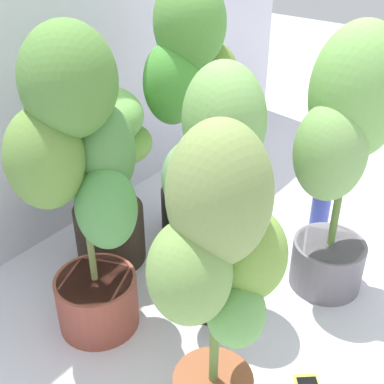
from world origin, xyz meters
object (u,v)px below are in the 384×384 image
at_px(potted_plant_back_center, 104,167).
at_px(potted_plant_front_left, 219,275).
at_px(potted_plant_center, 216,177).
at_px(potted_plant_front_right, 343,150).
at_px(nutrient_bottle, 320,209).
at_px(potted_plant_back_left, 82,178).
at_px(potted_plant_back_right, 191,93).

bearing_deg(potted_plant_back_center, potted_plant_front_left, -114.84).
xyz_separation_m(potted_plant_center, potted_plant_front_right, (0.32, -0.24, 0.03)).
height_order(potted_plant_front_right, nutrient_bottle, potted_plant_front_right).
bearing_deg(potted_plant_front_right, nutrient_bottle, 27.49).
bearing_deg(potted_plant_back_left, potted_plant_center, -41.16).
bearing_deg(potted_plant_front_right, potted_plant_back_center, 115.22).
distance_m(potted_plant_back_left, nutrient_bottle, 1.02).
bearing_deg(potted_plant_center, potted_plant_back_left, 138.84).
bearing_deg(potted_plant_back_left, potted_plant_back_center, 38.52).
relative_size(potted_plant_center, potted_plant_front_right, 0.91).
bearing_deg(potted_plant_center, potted_plant_back_right, 46.62).
xyz_separation_m(potted_plant_center, potted_plant_back_center, (-0.01, 0.46, -0.12)).
bearing_deg(potted_plant_back_left, nutrient_bottle, -21.31).
xyz_separation_m(potted_plant_back_right, potted_plant_front_right, (0.01, -0.56, -0.05)).
bearing_deg(potted_plant_back_right, potted_plant_back_center, 156.69).
distance_m(potted_plant_center, potted_plant_back_left, 0.37).
bearing_deg(potted_plant_back_right, potted_plant_back_left, -172.32).
xyz_separation_m(potted_plant_back_right, potted_plant_back_left, (-0.58, -0.08, -0.05)).
xyz_separation_m(potted_plant_back_left, potted_plant_back_center, (0.27, 0.21, -0.15)).
height_order(potted_plant_center, potted_plant_front_left, potted_plant_front_left).
xyz_separation_m(potted_plant_front_left, nutrient_bottle, (0.92, 0.15, -0.38)).
relative_size(potted_plant_center, nutrient_bottle, 3.28).
distance_m(potted_plant_center, potted_plant_back_center, 0.47).
bearing_deg(potted_plant_center, potted_plant_back_center, 91.22).
bearing_deg(potted_plant_back_center, potted_plant_back_right, -23.31).
bearing_deg(potted_plant_back_right, nutrient_bottle, -55.40).
height_order(potted_plant_back_center, nutrient_bottle, potted_plant_back_center).
xyz_separation_m(potted_plant_center, potted_plant_front_left, (-0.33, -0.24, -0.00)).
relative_size(potted_plant_back_right, potted_plant_back_left, 1.03).
distance_m(potted_plant_center, nutrient_bottle, 0.71).
xyz_separation_m(potted_plant_front_right, potted_plant_back_center, (-0.33, 0.69, -0.15)).
distance_m(potted_plant_back_center, nutrient_bottle, 0.86).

